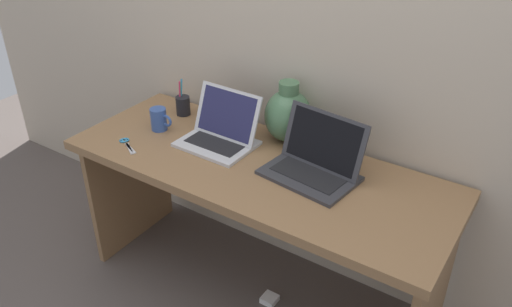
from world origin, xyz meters
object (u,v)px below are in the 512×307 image
object	(u,v)px
laptop_right	(316,159)
power_brick	(270,299)
green_vase	(288,115)
pen_cup	(183,105)
laptop_left	(222,130)
coffee_mug	(159,119)
scissors	(126,143)

from	to	relation	value
laptop_right	power_brick	world-z (taller)	laptop_right
green_vase	pen_cup	xyz separation A→B (m)	(-0.55, -0.06, -0.07)
laptop_left	coffee_mug	bearing A→B (deg)	-168.55
green_vase	laptop_left	bearing A→B (deg)	-141.71
laptop_left	power_brick	distance (m)	0.83
coffee_mug	power_brick	distance (m)	0.98
laptop_left	pen_cup	xyz separation A→B (m)	(-0.32, 0.12, -0.01)
power_brick	laptop_left	bearing A→B (deg)	164.10
green_vase	pen_cup	size ratio (longest dim) A/B	1.54
laptop_left	green_vase	size ratio (longest dim) A/B	1.18
laptop_right	power_brick	bearing A→B (deg)	-146.82
green_vase	power_brick	bearing A→B (deg)	-71.68
pen_cup	laptop_left	bearing A→B (deg)	-20.23
laptop_left	power_brick	xyz separation A→B (m)	(0.32, -0.09, -0.76)
scissors	power_brick	world-z (taller)	scissors
laptop_right	scissors	world-z (taller)	laptop_right
laptop_left	power_brick	size ratio (longest dim) A/B	4.58
laptop_right	coffee_mug	size ratio (longest dim) A/B	3.36
laptop_left	coffee_mug	distance (m)	0.31
laptop_right	scissors	size ratio (longest dim) A/B	2.74
laptop_right	laptop_left	bearing A→B (deg)	-179.53
laptop_right	green_vase	distance (m)	0.30
laptop_right	green_vase	bearing A→B (deg)	142.99
green_vase	scissors	xyz separation A→B (m)	(-0.57, -0.42, -0.12)
laptop_right	power_brick	size ratio (longest dim) A/B	5.49
laptop_left	coffee_mug	world-z (taller)	laptop_left
green_vase	power_brick	distance (m)	0.87
coffee_mug	pen_cup	size ratio (longest dim) A/B	0.65
laptop_right	coffee_mug	xyz separation A→B (m)	(-0.77, -0.07, -0.01)
coffee_mug	pen_cup	xyz separation A→B (m)	(-0.01, 0.18, -0.00)
green_vase	scissors	size ratio (longest dim) A/B	1.94
laptop_right	power_brick	distance (m)	0.78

